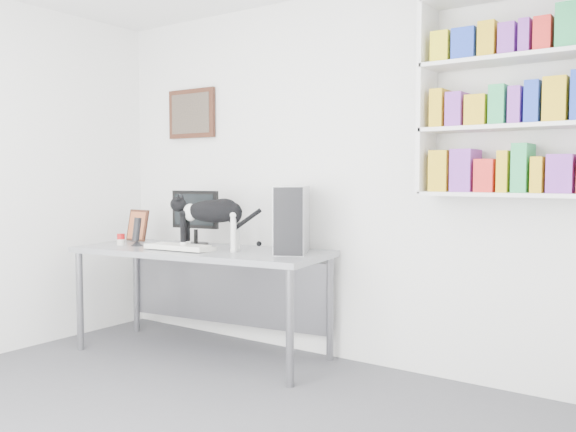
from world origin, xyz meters
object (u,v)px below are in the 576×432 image
Objects in this scene: soup_can at (121,239)px; monitor at (196,217)px; pc_tower at (292,219)px; leaning_print at (138,225)px; desk at (201,302)px; speaker at (137,231)px; cat at (212,224)px; bookshelf at (506,94)px; keyboard at (180,247)px.

monitor is at bearing 34.76° from soup_can.
leaning_print is at bearing 156.61° from pc_tower.
soup_can is at bearing -65.27° from leaning_print.
desk is at bearing 169.52° from pc_tower.
soup_can is at bearing -152.33° from speaker.
cat reaches higher than desk.
bookshelf is at bearing -21.26° from pc_tower.
speaker reaches higher than desk.
leaning_print is at bearing 150.78° from cat.
soup_can is (-0.49, -0.34, -0.18)m from monitor.
keyboard reaches higher than desk.
leaning_print is (-0.62, -0.06, -0.08)m from monitor.
soup_can is at bearing -154.94° from monitor.
bookshelf is 2.60m from desk.
soup_can is (-2.81, -0.58, -0.99)m from bookshelf.
monitor is 0.69× the size of cat.
pc_tower reaches higher than speaker.
leaning_print is at bearing 114.22° from soup_can.
bookshelf is 4.53× the size of leaning_print.
speaker is 0.17m from soup_can.
bookshelf is 2.48m from keyboard.
desk is at bearing 140.50° from cat.
cat is (0.24, 0.09, 0.18)m from keyboard.
pc_tower is 0.59m from cat.
leaning_print is (-0.81, 0.09, 0.54)m from desk.
desk is 3.08× the size of cat.
leaning_print is at bearing -174.23° from bookshelf.
pc_tower reaches higher than cat.
cat is (0.17, -0.06, 0.60)m from desk.
speaker is 0.37m from leaning_print.
pc_tower is at bearing 9.70° from desk.
pc_tower reaches higher than keyboard.
monitor is 0.42m from cat.
keyboard is (-2.19, -0.54, -1.02)m from bookshelf.
cat is (0.71, 0.09, 0.08)m from speaker.
pc_tower is 0.75× the size of cat.
bookshelf reaches higher than desk.
desk is at bearing -47.33° from monitor.
soup_can reaches higher than desk.
leaning_print is (-2.93, -0.30, -0.90)m from bookshelf.
monitor is 0.62m from soup_can.
speaker is at bearing -168.48° from bookshelf.
keyboard is at bearing 13.41° from speaker.
soup_can is at bearing -168.33° from bookshelf.
bookshelf is at bearing -7.47° from cat.
leaning_print reaches higher than keyboard.
soup_can is 0.87m from cat.
keyboard is at bearing -17.79° from leaning_print.
desk is at bearing 58.67° from keyboard.
monitor reaches higher than soup_can.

